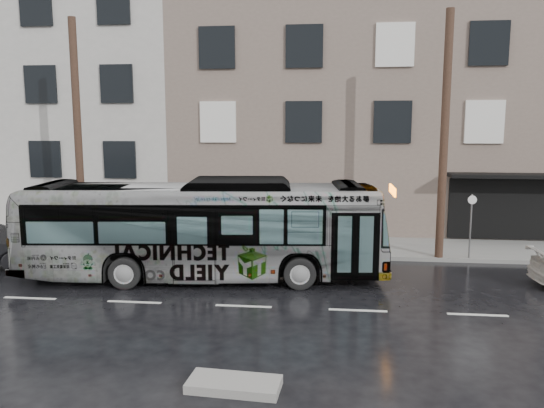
% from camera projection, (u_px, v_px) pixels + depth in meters
% --- Properties ---
extents(ground, '(120.00, 120.00, 0.00)m').
position_uv_depth(ground, '(256.00, 281.00, 17.44)').
color(ground, black).
rests_on(ground, ground).
extents(sidewalk, '(90.00, 3.60, 0.15)m').
position_uv_depth(sidewalk, '(272.00, 245.00, 22.24)').
color(sidewalk, gray).
rests_on(sidewalk, ground).
extents(building_taupe, '(20.00, 12.00, 11.00)m').
position_uv_depth(building_taupe, '(380.00, 117.00, 28.57)').
color(building_taupe, '#78685C').
rests_on(building_taupe, ground).
extents(utility_pole_front, '(0.30, 0.30, 9.00)m').
position_uv_depth(utility_pole_front, '(444.00, 137.00, 19.29)').
color(utility_pole_front, '#442C22').
rests_on(utility_pole_front, sidewalk).
extents(utility_pole_rear, '(0.30, 0.30, 9.00)m').
position_uv_depth(utility_pole_rear, '(78.00, 136.00, 20.80)').
color(utility_pole_rear, '#442C22').
rests_on(utility_pole_rear, sidewalk).
extents(sign_post, '(0.06, 0.06, 2.40)m').
position_uv_depth(sign_post, '(470.00, 226.00, 19.66)').
color(sign_post, slate).
rests_on(sign_post, sidewalk).
extents(bus, '(12.15, 3.96, 3.32)m').
position_uv_depth(bus, '(203.00, 229.00, 17.52)').
color(bus, '#B2B2B2').
rests_on(bus, ground).
extents(slush_pile, '(1.85, 0.92, 0.18)m').
position_uv_depth(slush_pile, '(234.00, 384.00, 10.29)').
color(slush_pile, gray).
rests_on(slush_pile, ground).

